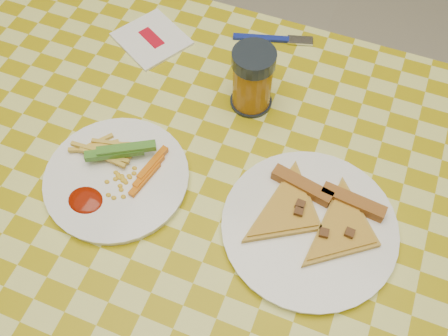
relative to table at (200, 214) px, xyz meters
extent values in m
plane|color=beige|center=(0.00, 0.00, -0.68)|extent=(8.00, 8.00, 0.00)
cylinder|color=silver|center=(-0.54, 0.34, -0.33)|extent=(0.06, 0.06, 0.71)
cube|color=brown|center=(0.00, 0.00, 0.05)|extent=(1.20, 0.80, 0.04)
cylinder|color=white|center=(-0.13, -0.03, 0.08)|extent=(0.28, 0.28, 0.01)
cylinder|color=white|center=(0.18, 0.00, 0.08)|extent=(0.35, 0.35, 0.01)
cube|color=#1E590E|center=(-0.14, 0.01, 0.11)|extent=(0.10, 0.08, 0.02)
cube|color=orange|center=(-0.09, 0.00, 0.09)|extent=(0.06, 0.08, 0.02)
ellipsoid|color=#791202|center=(-0.16, -0.08, 0.09)|extent=(0.06, 0.05, 0.01)
cube|color=#985822|center=(0.15, 0.06, 0.10)|extent=(0.10, 0.04, 0.02)
cube|color=#985822|center=(0.24, 0.06, 0.10)|extent=(0.10, 0.03, 0.02)
cylinder|color=black|center=(0.01, 0.21, 0.08)|extent=(0.08, 0.08, 0.01)
cylinder|color=#935610|center=(0.01, 0.21, 0.12)|extent=(0.07, 0.07, 0.10)
cylinder|color=black|center=(0.01, 0.21, 0.18)|extent=(0.07, 0.07, 0.02)
cube|color=white|center=(-0.22, 0.29, 0.08)|extent=(0.17, 0.16, 0.01)
cube|color=red|center=(-0.22, 0.29, 0.08)|extent=(0.06, 0.05, 0.00)
cube|color=navy|center=(-0.02, 0.37, 0.08)|extent=(0.11, 0.04, 0.01)
cube|color=silver|center=(0.05, 0.39, 0.08)|extent=(0.05, 0.04, 0.00)
camera|label=1|loc=(0.18, -0.35, 0.78)|focal=40.00mm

